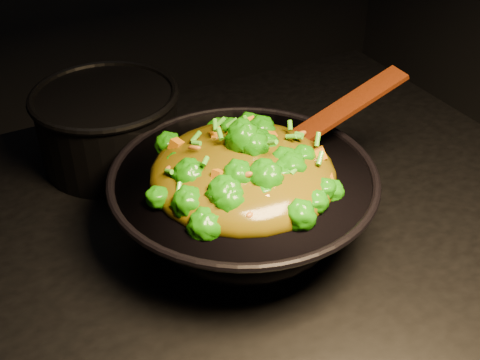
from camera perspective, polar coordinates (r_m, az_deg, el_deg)
wok at (r=0.89m, az=0.30°, el=-2.30°), size 0.40×0.40×0.10m
stir_fry at (r=0.82m, az=0.28°, el=2.85°), size 0.31×0.31×0.09m
spatula at (r=0.91m, az=8.57°, el=5.91°), size 0.25×0.05×0.10m
back_pot at (r=1.06m, az=-12.34°, el=4.95°), size 0.26×0.26×0.14m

